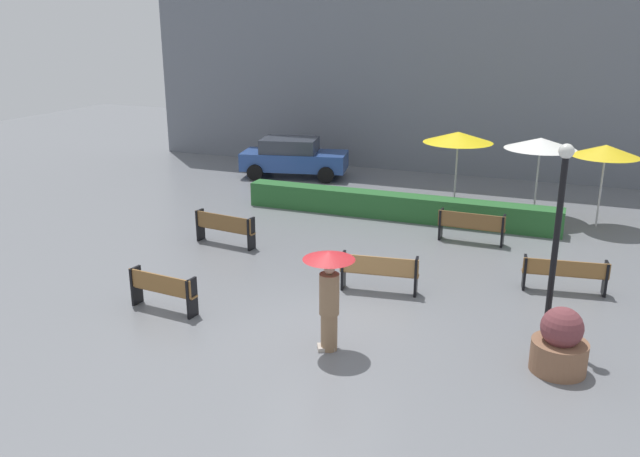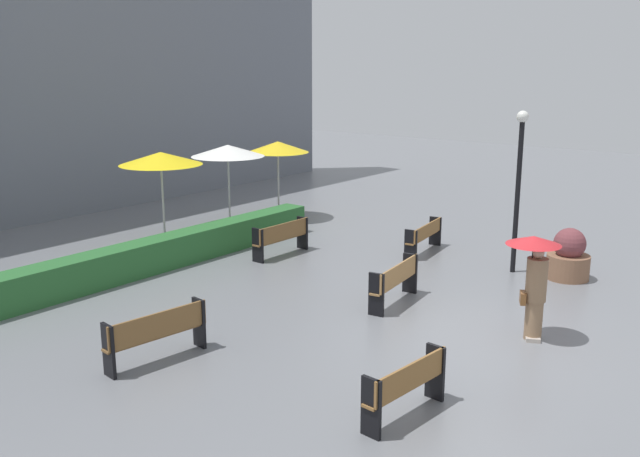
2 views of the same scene
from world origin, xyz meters
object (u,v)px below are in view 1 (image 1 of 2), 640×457
object	(u,v)px
patio_umbrella_yellow	(458,137)
parked_car	(293,157)
pedestrian_with_umbrella	(329,286)
patio_umbrella_yellow_far	(606,151)
lamp_post	(558,223)
patio_umbrella_white	(541,144)
planter_pot	(560,344)
bench_near_left	(162,289)
bench_mid_center	(379,270)
bench_back_row	(471,225)
bench_far_right	(565,273)
bench_far_left	(224,227)

from	to	relation	value
patio_umbrella_yellow	parked_car	distance (m)	7.54
pedestrian_with_umbrella	patio_umbrella_yellow_far	size ratio (longest dim) A/B	0.78
lamp_post	patio_umbrella_yellow	bearing A→B (deg)	111.34
patio_umbrella_white	patio_umbrella_yellow_far	xyz separation A→B (m)	(1.88, -0.36, -0.04)
planter_pot	patio_umbrella_white	bearing A→B (deg)	96.53
bench_near_left	patio_umbrella_white	distance (m)	12.75
planter_pot	bench_near_left	bearing A→B (deg)	-176.79
bench_mid_center	planter_pot	xyz separation A→B (m)	(4.03, -2.26, -0.01)
patio_umbrella_white	bench_near_left	bearing A→B (deg)	-123.37
bench_back_row	lamp_post	world-z (taller)	lamp_post
patio_umbrella_yellow	patio_umbrella_yellow_far	size ratio (longest dim) A/B	1.03
patio_umbrella_yellow	lamp_post	bearing A→B (deg)	-68.66
patio_umbrella_yellow	parked_car	world-z (taller)	patio_umbrella_yellow
pedestrian_with_umbrella	parked_car	bearing A→B (deg)	116.48
bench_mid_center	planter_pot	bearing A→B (deg)	-29.31
lamp_post	patio_umbrella_yellow_far	distance (m)	8.54
lamp_post	parked_car	bearing A→B (deg)	132.89
bench_mid_center	parked_car	bearing A→B (deg)	123.20
bench_mid_center	lamp_post	distance (m)	4.31
bench_far_right	patio_umbrella_white	size ratio (longest dim) A/B	0.75
bench_far_left	patio_umbrella_yellow	distance (m)	8.36
bench_far_left	patio_umbrella_white	xyz separation A→B (m)	(7.88, 6.19, 1.84)
bench_far_left	parked_car	bearing A→B (deg)	101.04
bench_far_left	bench_mid_center	world-z (taller)	bench_far_left
bench_far_left	patio_umbrella_yellow_far	distance (m)	11.51
lamp_post	bench_mid_center	bearing A→B (deg)	164.69
bench_far_right	pedestrian_with_umbrella	size ratio (longest dim) A/B	0.98
bench_far_right	planter_pot	xyz separation A→B (m)	(0.04, -3.84, 0.04)
lamp_post	bench_far_left	bearing A→B (deg)	163.12
bench_mid_center	bench_far_left	bearing A→B (deg)	161.96
planter_pot	lamp_post	bearing A→B (deg)	102.67
bench_back_row	lamp_post	distance (m)	6.19
pedestrian_with_umbrella	bench_far_left	bearing A→B (deg)	136.68
bench_back_row	lamp_post	xyz separation A→B (m)	(2.35, -5.42, 1.87)
bench_far_left	pedestrian_with_umbrella	distance (m)	6.78
bench_far_left	bench_mid_center	distance (m)	5.26
patio_umbrella_white	bench_back_row	bearing A→B (deg)	-113.28
bench_near_left	lamp_post	bearing A→B (deg)	12.20
bench_far_left	planter_pot	bearing A→B (deg)	-23.31
pedestrian_with_umbrella	bench_far_right	bearing A→B (deg)	48.07
parked_car	bench_far_right	bearing A→B (deg)	-38.95
lamp_post	patio_umbrella_yellow	xyz separation A→B (m)	(-3.45, 8.84, 0.02)
pedestrian_with_umbrella	planter_pot	xyz separation A→B (m)	(4.13, 0.73, -0.76)
patio_umbrella_yellow	patio_umbrella_white	bearing A→B (deg)	0.07
bench_near_left	patio_umbrella_yellow_far	world-z (taller)	patio_umbrella_yellow_far
planter_pot	lamp_post	world-z (taller)	lamp_post
bench_far_right	parked_car	xyz separation A→B (m)	(-10.67, 8.63, 0.33)
bench_near_left	bench_mid_center	xyz separation A→B (m)	(4.06, 2.72, 0.02)
bench_far_left	bench_near_left	size ratio (longest dim) A/B	1.14
lamp_post	patio_umbrella_white	distance (m)	8.89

